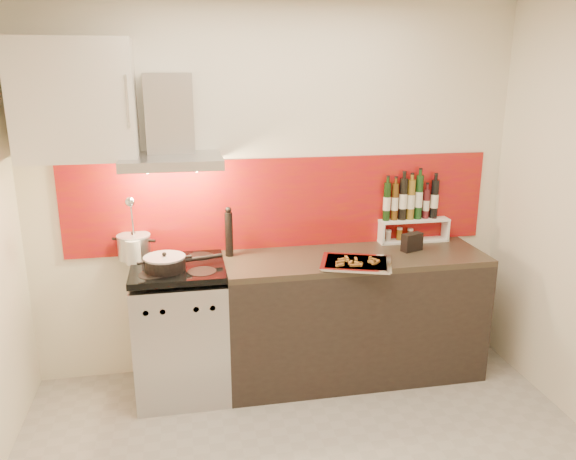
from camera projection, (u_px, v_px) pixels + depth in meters
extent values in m
cube|color=silver|center=(276.00, 192.00, 3.93)|extent=(3.40, 0.02, 2.60)
cube|color=#9D081B|center=(283.00, 203.00, 3.95)|extent=(3.00, 0.02, 0.64)
cube|color=#B7B7BA|center=(182.00, 334.00, 3.77)|extent=(0.60, 0.60, 0.84)
cube|color=black|center=(183.00, 367.00, 3.52)|extent=(0.50, 0.02, 0.40)
cube|color=#B7B7BA|center=(179.00, 310.00, 3.41)|extent=(0.56, 0.02, 0.12)
cube|color=#FF190C|center=(179.00, 310.00, 3.41)|extent=(0.10, 0.01, 0.04)
cube|color=black|center=(178.00, 268.00, 3.64)|extent=(0.60, 0.60, 0.04)
cube|color=black|center=(353.00, 318.00, 3.98)|extent=(1.80, 0.60, 0.86)
cube|color=#32281E|center=(355.00, 258.00, 3.86)|extent=(1.80, 0.60, 0.04)
cube|color=#B7B7BA|center=(172.00, 161.00, 3.49)|extent=(0.62, 0.50, 0.06)
cube|color=#B7B7BA|center=(169.00, 113.00, 3.56)|extent=(0.30, 0.18, 0.50)
sphere|color=#FFD18C|center=(147.00, 168.00, 3.48)|extent=(0.07, 0.07, 0.07)
sphere|color=#FFD18C|center=(196.00, 166.00, 3.53)|extent=(0.07, 0.07, 0.07)
cube|color=beige|center=(75.00, 100.00, 3.36)|extent=(0.70, 0.35, 0.72)
cylinder|color=#B7B7BA|center=(134.00, 247.00, 3.74)|extent=(0.22, 0.22, 0.15)
cylinder|color=#99999E|center=(133.00, 236.00, 3.72)|extent=(0.22, 0.22, 0.01)
sphere|color=black|center=(133.00, 233.00, 3.71)|extent=(0.03, 0.03, 0.03)
cylinder|color=black|center=(165.00, 264.00, 3.52)|extent=(0.26, 0.26, 0.08)
cylinder|color=#99999E|center=(164.00, 257.00, 3.51)|extent=(0.26, 0.26, 0.01)
sphere|color=black|center=(164.00, 254.00, 3.51)|extent=(0.03, 0.03, 0.03)
cylinder|color=black|center=(204.00, 258.00, 3.62)|extent=(0.25, 0.08, 0.03)
cylinder|color=silver|center=(133.00, 252.00, 3.66)|extent=(0.10, 0.10, 0.16)
cylinder|color=silver|center=(132.00, 221.00, 3.60)|extent=(0.01, 0.07, 0.30)
sphere|color=silver|center=(130.00, 202.00, 3.50)|extent=(0.07, 0.07, 0.07)
cylinder|color=black|center=(229.00, 234.00, 3.80)|extent=(0.05, 0.05, 0.31)
sphere|color=black|center=(228.00, 210.00, 3.75)|extent=(0.04, 0.04, 0.04)
cube|color=white|center=(412.00, 240.00, 4.17)|extent=(0.52, 0.14, 0.01)
cube|color=white|center=(380.00, 232.00, 4.10)|extent=(0.01, 0.14, 0.15)
cube|color=white|center=(444.00, 229.00, 4.19)|extent=(0.02, 0.14, 0.15)
cube|color=white|center=(414.00, 220.00, 4.13)|extent=(0.52, 0.14, 0.02)
cylinder|color=black|center=(387.00, 202.00, 4.05)|extent=(0.05, 0.05, 0.28)
cylinder|color=#4D2F0D|center=(395.00, 202.00, 4.06)|extent=(0.05, 0.05, 0.27)
cylinder|color=black|center=(403.00, 199.00, 4.07)|extent=(0.06, 0.06, 0.31)
cylinder|color=brown|center=(411.00, 200.00, 4.08)|extent=(0.06, 0.06, 0.29)
cylinder|color=#133413|center=(419.00, 197.00, 4.08)|extent=(0.05, 0.05, 0.33)
cylinder|color=#4F1519|center=(426.00, 204.00, 4.11)|extent=(0.04, 0.04, 0.22)
cylinder|color=black|center=(434.00, 199.00, 4.11)|extent=(0.06, 0.06, 0.28)
cylinder|color=#B3A192|center=(388.00, 236.00, 4.12)|extent=(0.04, 0.04, 0.07)
cylinder|color=#8A5E17|center=(399.00, 235.00, 4.14)|extent=(0.04, 0.04, 0.08)
cylinder|color=brown|center=(410.00, 235.00, 4.15)|extent=(0.04, 0.04, 0.07)
cube|color=black|center=(412.00, 242.00, 3.93)|extent=(0.17, 0.12, 0.13)
cube|color=silver|center=(356.00, 264.00, 3.66)|extent=(0.51, 0.45, 0.01)
cube|color=silver|center=(356.00, 262.00, 3.65)|extent=(0.54, 0.48, 0.01)
cube|color=red|center=(356.00, 262.00, 3.65)|extent=(0.46, 0.40, 0.01)
cube|color=brown|center=(358.00, 263.00, 3.61)|extent=(0.05, 0.05, 0.01)
cube|color=brown|center=(354.00, 265.00, 3.57)|extent=(0.06, 0.02, 0.01)
cube|color=brown|center=(375.00, 263.00, 3.61)|extent=(0.06, 0.04, 0.01)
cube|color=brown|center=(373.00, 259.00, 3.68)|extent=(0.05, 0.06, 0.01)
cube|color=brown|center=(372.00, 262.00, 3.62)|extent=(0.05, 0.05, 0.01)
cube|color=brown|center=(376.00, 261.00, 3.64)|extent=(0.06, 0.03, 0.01)
cube|color=brown|center=(347.00, 258.00, 3.71)|extent=(0.02, 0.06, 0.01)
cube|color=brown|center=(340.00, 265.00, 3.57)|extent=(0.06, 0.04, 0.01)
cube|color=brown|center=(361.00, 264.00, 3.59)|extent=(0.03, 0.06, 0.01)
cube|color=brown|center=(370.00, 259.00, 3.69)|extent=(0.03, 0.06, 0.01)
cube|color=brown|center=(375.00, 262.00, 3.63)|extent=(0.03, 0.06, 0.01)
cube|color=brown|center=(342.00, 260.00, 3.67)|extent=(0.06, 0.03, 0.01)
cube|color=brown|center=(340.00, 262.00, 3.62)|extent=(0.06, 0.03, 0.01)
cube|color=brown|center=(345.00, 260.00, 3.67)|extent=(0.04, 0.06, 0.01)
cube|color=brown|center=(350.00, 263.00, 3.61)|extent=(0.04, 0.06, 0.01)
cube|color=brown|center=(356.00, 259.00, 3.67)|extent=(0.03, 0.06, 0.01)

